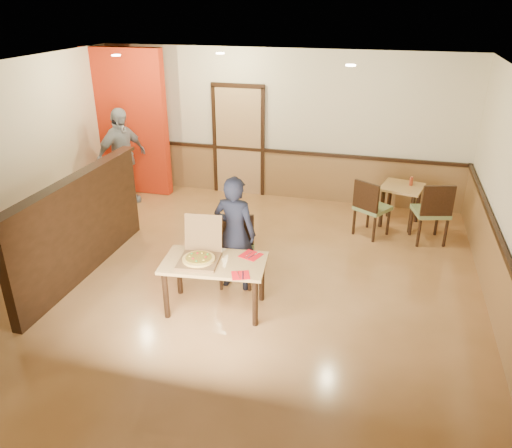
{
  "coord_description": "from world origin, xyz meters",
  "views": [
    {
      "loc": [
        1.97,
        -5.62,
        3.64
      ],
      "look_at": [
        0.47,
        0.0,
        0.97
      ],
      "focal_mm": 35.0,
      "sensor_mm": 36.0,
      "label": 1
    }
  ],
  "objects_px": {
    "diner": "(235,234)",
    "pizza_box": "(200,256)",
    "side_chair_right": "(432,210)",
    "passerby": "(122,157)",
    "diner_chair": "(237,247)",
    "side_table": "(401,195)",
    "main_table": "(214,269)",
    "condiment": "(411,181)",
    "side_chair_left": "(370,206)"
  },
  "relations": [
    {
      "from": "pizza_box",
      "to": "condiment",
      "type": "height_order",
      "value": "pizza_box"
    },
    {
      "from": "passerby",
      "to": "side_chair_left",
      "type": "bearing_deg",
      "value": -69.93
    },
    {
      "from": "side_chair_left",
      "to": "pizza_box",
      "type": "bearing_deg",
      "value": 86.25
    },
    {
      "from": "side_chair_right",
      "to": "pizza_box",
      "type": "bearing_deg",
      "value": 27.61
    },
    {
      "from": "side_chair_right",
      "to": "diner",
      "type": "distance_m",
      "value": 3.34
    },
    {
      "from": "side_chair_right",
      "to": "passerby",
      "type": "relative_size",
      "value": 0.57
    },
    {
      "from": "main_table",
      "to": "condiment",
      "type": "relative_size",
      "value": 9.11
    },
    {
      "from": "diner_chair",
      "to": "side_chair_right",
      "type": "relative_size",
      "value": 0.91
    },
    {
      "from": "side_chair_left",
      "to": "pizza_box",
      "type": "relative_size",
      "value": 1.58
    },
    {
      "from": "diner_chair",
      "to": "side_chair_left",
      "type": "relative_size",
      "value": 0.97
    },
    {
      "from": "passerby",
      "to": "pizza_box",
      "type": "height_order",
      "value": "passerby"
    },
    {
      "from": "side_chair_right",
      "to": "side_table",
      "type": "relative_size",
      "value": 1.3
    },
    {
      "from": "side_table",
      "to": "passerby",
      "type": "relative_size",
      "value": 0.44
    },
    {
      "from": "side_chair_right",
      "to": "side_table",
      "type": "distance_m",
      "value": 0.78
    },
    {
      "from": "side_chair_left",
      "to": "condiment",
      "type": "xyz_separation_m",
      "value": [
        0.62,
        0.68,
        0.25
      ]
    },
    {
      "from": "side_chair_left",
      "to": "side_table",
      "type": "xyz_separation_m",
      "value": [
        0.49,
        0.61,
        0.0
      ]
    },
    {
      "from": "main_table",
      "to": "diner",
      "type": "height_order",
      "value": "diner"
    },
    {
      "from": "passerby",
      "to": "pizza_box",
      "type": "xyz_separation_m",
      "value": [
        2.67,
        -2.98,
        -0.17
      ]
    },
    {
      "from": "diner_chair",
      "to": "passerby",
      "type": "distance_m",
      "value": 3.69
    },
    {
      "from": "side_chair_left",
      "to": "side_chair_right",
      "type": "bearing_deg",
      "value": -148.79
    },
    {
      "from": "main_table",
      "to": "side_chair_right",
      "type": "relative_size",
      "value": 1.29
    },
    {
      "from": "side_table",
      "to": "diner",
      "type": "relative_size",
      "value": 0.5
    },
    {
      "from": "side_chair_right",
      "to": "diner_chair",
      "type": "bearing_deg",
      "value": 20.82
    },
    {
      "from": "diner_chair",
      "to": "side_table",
      "type": "bearing_deg",
      "value": 38.51
    },
    {
      "from": "main_table",
      "to": "diner",
      "type": "relative_size",
      "value": 0.84
    },
    {
      "from": "side_chair_right",
      "to": "diner",
      "type": "bearing_deg",
      "value": 23.1
    },
    {
      "from": "diner",
      "to": "pizza_box",
      "type": "distance_m",
      "value": 0.66
    },
    {
      "from": "passerby",
      "to": "diner",
      "type": "bearing_deg",
      "value": -105.14
    },
    {
      "from": "diner",
      "to": "pizza_box",
      "type": "xyz_separation_m",
      "value": [
        -0.27,
        -0.6,
        -0.05
      ]
    },
    {
      "from": "diner_chair",
      "to": "passerby",
      "type": "height_order",
      "value": "passerby"
    },
    {
      "from": "side_chair_right",
      "to": "pizza_box",
      "type": "xyz_separation_m",
      "value": [
        -2.88,
        -2.66,
        0.18
      ]
    },
    {
      "from": "passerby",
      "to": "main_table",
      "type": "bearing_deg",
      "value": -112.25
    },
    {
      "from": "passerby",
      "to": "side_table",
      "type": "bearing_deg",
      "value": -62.68
    },
    {
      "from": "diner",
      "to": "side_chair_right",
      "type": "bearing_deg",
      "value": -137.47
    },
    {
      "from": "main_table",
      "to": "side_chair_right",
      "type": "xyz_separation_m",
      "value": [
        2.7,
        2.64,
        -0.01
      ]
    },
    {
      "from": "side_table",
      "to": "pizza_box",
      "type": "xyz_separation_m",
      "value": [
        -2.41,
        -3.28,
        0.21
      ]
    },
    {
      "from": "diner_chair",
      "to": "diner",
      "type": "xyz_separation_m",
      "value": [
        0.02,
        -0.15,
        0.28
      ]
    },
    {
      "from": "main_table",
      "to": "passerby",
      "type": "relative_size",
      "value": 0.73
    },
    {
      "from": "side_chair_left",
      "to": "pizza_box",
      "type": "xyz_separation_m",
      "value": [
        -1.92,
        -2.67,
        0.21
      ]
    },
    {
      "from": "side_chair_left",
      "to": "side_table",
      "type": "bearing_deg",
      "value": -96.63
    },
    {
      "from": "diner_chair",
      "to": "diner",
      "type": "height_order",
      "value": "diner"
    },
    {
      "from": "side_chair_left",
      "to": "side_chair_right",
      "type": "height_order",
      "value": "side_chair_right"
    },
    {
      "from": "side_table",
      "to": "passerby",
      "type": "distance_m",
      "value": 5.1
    },
    {
      "from": "diner_chair",
      "to": "pizza_box",
      "type": "xyz_separation_m",
      "value": [
        -0.24,
        -0.75,
        0.23
      ]
    },
    {
      "from": "main_table",
      "to": "side_chair_left",
      "type": "xyz_separation_m",
      "value": [
        1.74,
        2.66,
        -0.04
      ]
    },
    {
      "from": "side_chair_right",
      "to": "diner",
      "type": "relative_size",
      "value": 0.65
    },
    {
      "from": "diner_chair",
      "to": "pizza_box",
      "type": "height_order",
      "value": "pizza_box"
    },
    {
      "from": "side_chair_right",
      "to": "diner",
      "type": "height_order",
      "value": "diner"
    },
    {
      "from": "diner",
      "to": "main_table",
      "type": "bearing_deg",
      "value": 85.88
    },
    {
      "from": "pizza_box",
      "to": "condiment",
      "type": "bearing_deg",
      "value": 46.0
    }
  ]
}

